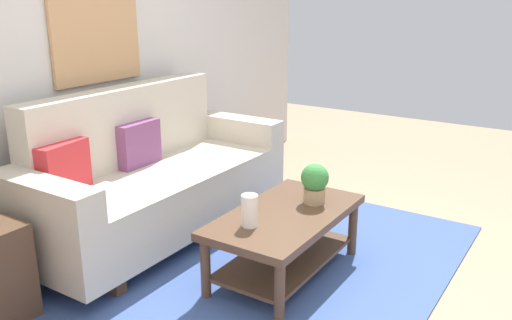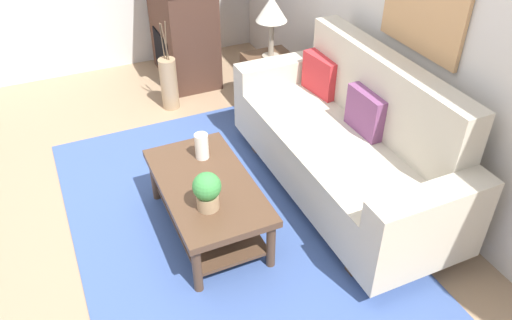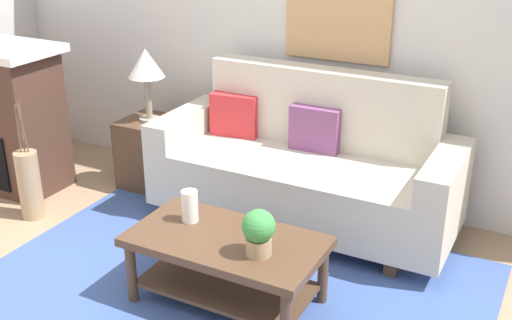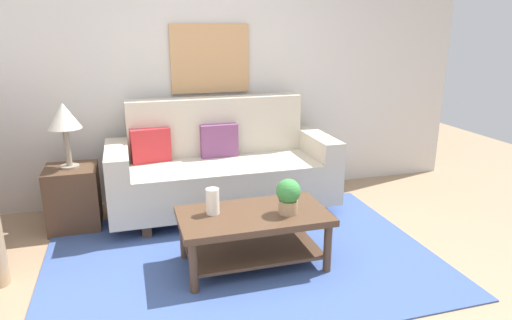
# 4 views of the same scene
# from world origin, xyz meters

# --- Properties ---
(wall_back) EXTENTS (5.77, 0.10, 2.70)m
(wall_back) POSITION_xyz_m (0.00, 2.02, 1.35)
(wall_back) COLOR silver
(wall_back) RESTS_ON ground_plane
(area_rug) EXTENTS (2.97, 2.09, 0.01)m
(area_rug) POSITION_xyz_m (0.00, 0.50, 0.01)
(area_rug) COLOR #3D5693
(area_rug) RESTS_ON ground_plane
(couch) EXTENTS (2.11, 0.84, 1.08)m
(couch) POSITION_xyz_m (0.07, 1.49, 0.43)
(couch) COLOR beige
(couch) RESTS_ON ground_plane
(throw_pillow_crimson) EXTENTS (0.37, 0.17, 0.32)m
(throw_pillow_crimson) POSITION_xyz_m (-0.58, 1.61, 0.68)
(throw_pillow_crimson) COLOR red
(throw_pillow_crimson) RESTS_ON couch
(throw_pillow_plum) EXTENTS (0.36, 0.13, 0.32)m
(throw_pillow_plum) POSITION_xyz_m (0.07, 1.61, 0.68)
(throw_pillow_plum) COLOR #7A4270
(throw_pillow_plum) RESTS_ON couch
(coffee_table) EXTENTS (1.10, 0.60, 0.43)m
(coffee_table) POSITION_xyz_m (0.06, 0.38, 0.31)
(coffee_table) COLOR #513826
(coffee_table) RESTS_ON ground_plane
(tabletop_vase) EXTENTS (0.10, 0.10, 0.19)m
(tabletop_vase) POSITION_xyz_m (-0.23, 0.45, 0.53)
(tabletop_vase) COLOR white
(tabletop_vase) RESTS_ON coffee_table
(potted_plant_tabletop) EXTENTS (0.18, 0.18, 0.26)m
(potted_plant_tabletop) POSITION_xyz_m (0.30, 0.30, 0.57)
(potted_plant_tabletop) COLOR tan
(potted_plant_tabletop) RESTS_ON coffee_table
(side_table) EXTENTS (0.44, 0.44, 0.56)m
(side_table) POSITION_xyz_m (-1.29, 1.50, 0.28)
(side_table) COLOR #513826
(side_table) RESTS_ON ground_plane
(table_lamp) EXTENTS (0.28, 0.28, 0.57)m
(table_lamp) POSITION_xyz_m (-1.29, 1.50, 0.99)
(table_lamp) COLOR gray
(table_lamp) RESTS_ON side_table
(fireplace) EXTENTS (1.02, 0.58, 1.16)m
(fireplace) POSITION_xyz_m (-2.34, 0.98, 0.59)
(fireplace) COLOR #472D23
(fireplace) RESTS_ON ground_plane
(floor_vase) EXTENTS (0.17, 0.17, 0.51)m
(floor_vase) POSITION_xyz_m (-1.74, 0.63, 0.26)
(floor_vase) COLOR tan
(floor_vase) RESTS_ON ground_plane
(floor_vase_branch_a) EXTENTS (0.02, 0.05, 0.36)m
(floor_vase_branch_a) POSITION_xyz_m (-1.72, 0.63, 0.69)
(floor_vase_branch_a) COLOR brown
(floor_vase_branch_a) RESTS_ON floor_vase
(floor_vase_branch_b) EXTENTS (0.02, 0.03, 0.36)m
(floor_vase_branch_b) POSITION_xyz_m (-1.75, 0.65, 0.69)
(floor_vase_branch_b) COLOR brown
(floor_vase_branch_b) RESTS_ON floor_vase
(floor_vase_branch_c) EXTENTS (0.04, 0.03, 0.36)m
(floor_vase_branch_c) POSITION_xyz_m (-1.75, 0.61, 0.69)
(floor_vase_branch_c) COLOR brown
(floor_vase_branch_c) RESTS_ON floor_vase
(framed_painting) EXTENTS (0.79, 0.03, 0.67)m
(framed_painting) POSITION_xyz_m (0.07, 1.95, 1.43)
(framed_painting) COLOR tan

